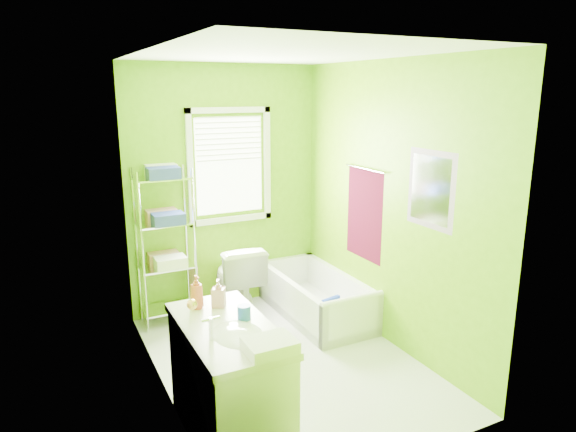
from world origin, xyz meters
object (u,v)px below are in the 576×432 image
bathtub (317,303)px  vanity (229,378)px  toilet (237,279)px  wire_shelf_unit (167,229)px

bathtub → vanity: vanity is taller
bathtub → toilet: (-0.73, 0.41, 0.25)m
bathtub → vanity: 2.08m
toilet → vanity: size_ratio=0.73×
toilet → wire_shelf_unit: (-0.67, 0.17, 0.59)m
bathtub → toilet: toilet is taller
bathtub → vanity: bearing=-136.6°
vanity → wire_shelf_unit: wire_shelf_unit is taller
bathtub → toilet: 0.88m
wire_shelf_unit → toilet: bearing=-14.7°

